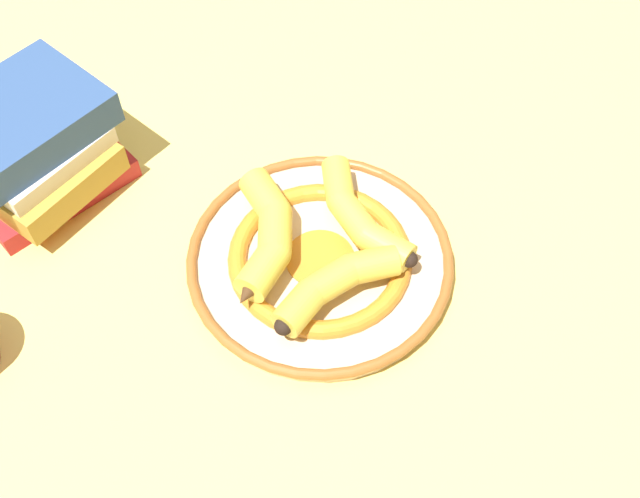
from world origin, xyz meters
name	(u,v)px	position (x,y,z in m)	size (l,w,h in m)	color
ground_plane	(311,297)	(0.00, 0.00, 0.00)	(2.80, 2.80, 0.00)	#E5CC6B
decorative_bowl	(320,260)	(0.02, -0.04, 0.02)	(0.31, 0.31, 0.03)	beige
banana_a	(357,213)	(0.02, -0.10, 0.05)	(0.18, 0.09, 0.03)	yellow
banana_b	(338,282)	(-0.03, -0.01, 0.05)	(0.08, 0.18, 0.04)	gold
banana_c	(268,235)	(0.07, 0.00, 0.05)	(0.14, 0.15, 0.04)	yellow
book_stack	(31,149)	(0.36, 0.11, 0.07)	(0.19, 0.21, 0.13)	#AD2328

